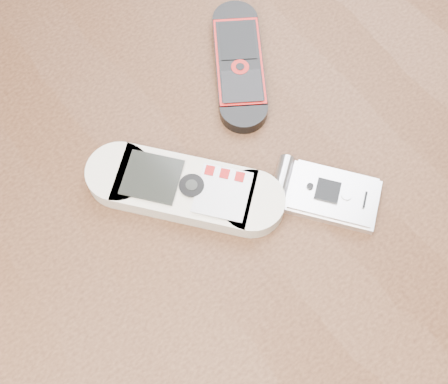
{
  "coord_description": "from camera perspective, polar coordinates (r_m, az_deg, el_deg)",
  "views": [
    {
      "loc": [
        -0.12,
        -0.16,
        1.22
      ],
      "look_at": [
        0.01,
        0.0,
        0.76
      ],
      "focal_mm": 50.0,
      "sensor_mm": 36.0,
      "label": 1
    }
  ],
  "objects": [
    {
      "name": "motorola_razr",
      "position": [
        0.52,
        9.64,
        -0.22
      ],
      "size": [
        0.09,
        0.1,
        0.01
      ],
      "primitive_type": "cube",
      "rotation": [
        0.0,
        0.0,
        0.64
      ],
      "color": "silver",
      "rests_on": "table"
    },
    {
      "name": "table",
      "position": [
        0.61,
        -0.37,
        -4.7
      ],
      "size": [
        1.2,
        0.8,
        0.75
      ],
      "color": "black",
      "rests_on": "ground"
    },
    {
      "name": "nokia_white",
      "position": [
        0.51,
        -3.62,
        0.32
      ],
      "size": [
        0.15,
        0.16,
        0.02
      ],
      "primitive_type": "cube",
      "rotation": [
        0.0,
        0.0,
        0.68
      ],
      "color": "beige",
      "rests_on": "table"
    },
    {
      "name": "nokia_black_red",
      "position": [
        0.57,
        1.4,
        11.62
      ],
      "size": [
        0.11,
        0.14,
        0.01
      ],
      "primitive_type": "cube",
      "rotation": [
        0.0,
        0.0,
        -0.59
      ],
      "color": "black",
      "rests_on": "table"
    },
    {
      "name": "ground",
      "position": [
        1.24,
        -0.19,
        -14.73
      ],
      "size": [
        4.0,
        4.0,
        0.0
      ],
      "primitive_type": "plane",
      "color": "#472B19",
      "rests_on": "ground"
    }
  ]
}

